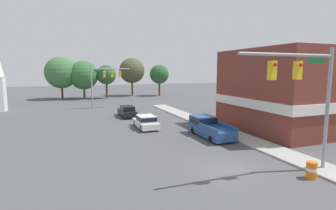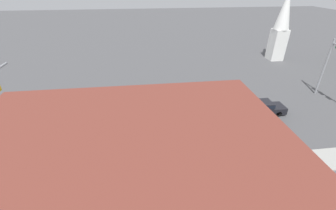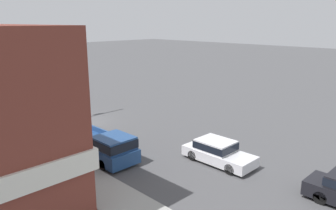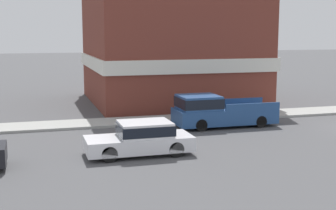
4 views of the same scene
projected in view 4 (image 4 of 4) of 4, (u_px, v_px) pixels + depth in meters
name	position (u px, v px, depth m)	size (l,w,h in m)	color
sidewalk_curb	(314.00, 111.00, 30.60)	(2.40, 60.00, 0.14)	#9E9E99
car_lead	(141.00, 137.00, 20.03)	(1.89, 4.56, 1.43)	black
pickup_truck_parked	(216.00, 111.00, 25.94)	(2.13, 5.65, 1.79)	black
corner_brick_building	(169.00, 47.00, 35.12)	(12.21, 11.87, 8.42)	brown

